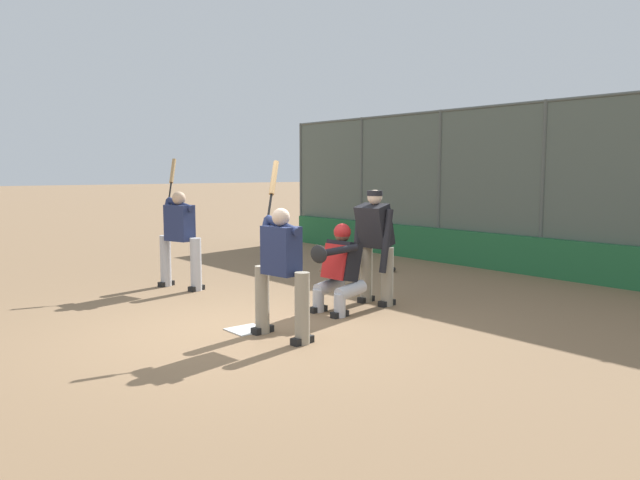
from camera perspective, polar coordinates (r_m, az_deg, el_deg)
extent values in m
plane|color=#846647|center=(7.71, -6.64, -8.19)|extent=(160.00, 160.00, 0.00)
cube|color=white|center=(7.71, -6.64, -8.15)|extent=(0.43, 0.43, 0.01)
cylinder|color=#515651|center=(12.14, 19.70, 4.44)|extent=(0.08, 0.08, 3.21)
cylinder|color=#515651|center=(13.57, 10.86, 4.86)|extent=(0.08, 0.08, 3.21)
cylinder|color=#515651|center=(15.26, 3.83, 5.11)|extent=(0.08, 0.08, 3.21)
cylinder|color=#515651|center=(17.12, -1.74, 5.26)|extent=(0.08, 0.08, 3.21)
cube|color=#515B51|center=(12.14, 19.70, 4.44)|extent=(14.62, 0.01, 3.21)
cylinder|color=#515651|center=(12.20, 19.98, 11.84)|extent=(14.62, 0.06, 0.06)
cube|color=#236638|center=(12.16, 19.23, -1.45)|extent=(14.32, 0.18, 0.71)
cube|color=slate|center=(14.64, 19.43, -1.35)|extent=(10.23, 1.95, 0.12)
cube|color=slate|center=(14.15, 18.29, -0.91)|extent=(10.23, 0.55, 0.44)
cube|color=#B7BABC|center=(14.13, 18.33, 0.14)|extent=(10.23, 0.24, 0.08)
cube|color=slate|center=(14.60, 19.48, -0.11)|extent=(10.23, 0.55, 0.76)
cube|color=#B7BABC|center=(14.56, 19.54, 1.54)|extent=(10.23, 0.24, 0.08)
cube|color=slate|center=(15.05, 20.60, 0.65)|extent=(10.23, 0.55, 1.08)
cube|color=#B7BABC|center=(15.01, 20.69, 2.85)|extent=(10.23, 0.24, 0.08)
cylinder|color=gray|center=(6.99, -1.64, -6.26)|extent=(0.17, 0.17, 0.81)
cube|color=black|center=(7.08, -1.63, -9.15)|extent=(0.14, 0.29, 0.08)
cylinder|color=gray|center=(7.47, -5.31, -5.45)|extent=(0.17, 0.17, 0.81)
cube|color=black|center=(7.55, -5.28, -8.17)|extent=(0.14, 0.29, 0.08)
cube|color=navy|center=(7.12, -3.57, -0.97)|extent=(0.47, 0.31, 0.56)
sphere|color=beige|center=(7.08, -3.59, 2.10)|extent=(0.21, 0.21, 0.21)
cylinder|color=navy|center=(7.11, -3.47, 1.35)|extent=(0.57, 0.12, 0.21)
cylinder|color=navy|center=(7.31, -4.90, 1.48)|extent=(0.14, 0.16, 0.16)
sphere|color=black|center=(7.32, -4.79, 1.95)|extent=(0.04, 0.04, 0.04)
cylinder|color=black|center=(7.40, -4.62, 3.09)|extent=(0.15, 0.17, 0.30)
cylinder|color=tan|center=(7.60, -4.24, 5.69)|extent=(0.25, 0.27, 0.42)
cylinder|color=#B7B7BC|center=(8.29, 1.81, -6.01)|extent=(0.16, 0.16, 0.31)
cylinder|color=#B7B7BC|center=(8.39, 2.82, -4.62)|extent=(0.21, 0.48, 0.24)
cube|color=black|center=(8.31, 1.81, -6.80)|extent=(0.12, 0.27, 0.08)
cylinder|color=#B7B7BC|center=(8.58, -0.15, -5.57)|extent=(0.16, 0.16, 0.31)
cylinder|color=#B7B7BC|center=(8.69, 0.84, -4.24)|extent=(0.21, 0.48, 0.24)
cube|color=black|center=(8.61, -0.15, -6.33)|extent=(0.12, 0.27, 0.08)
cube|color=black|center=(8.51, 2.04, -1.89)|extent=(0.48, 0.39, 0.57)
cube|color=#B21E1E|center=(8.40, 1.31, -1.99)|extent=(0.42, 0.16, 0.47)
sphere|color=brown|center=(8.46, 2.05, 0.50)|extent=(0.21, 0.21, 0.21)
sphere|color=#B21E1E|center=(8.46, 2.05, 0.74)|extent=(0.23, 0.23, 0.23)
cylinder|color=black|center=(8.19, 1.65, -0.98)|extent=(0.27, 0.55, 0.16)
ellipsoid|color=black|center=(8.10, -0.12, -1.31)|extent=(0.31, 0.12, 0.24)
cylinder|color=brown|center=(8.70, 0.77, -1.53)|extent=(0.11, 0.32, 0.46)
cylinder|color=gray|center=(8.97, 6.16, -3.35)|extent=(0.18, 0.18, 0.85)
cube|color=black|center=(9.04, 6.13, -5.75)|extent=(0.14, 0.29, 0.08)
cylinder|color=gray|center=(9.21, 4.25, -3.08)|extent=(0.18, 0.18, 0.85)
cube|color=black|center=(9.28, 4.23, -5.42)|extent=(0.14, 0.29, 0.08)
cube|color=black|center=(8.95, 5.00, 1.32)|extent=(0.50, 0.45, 0.65)
sphere|color=beige|center=(8.93, 5.03, 3.91)|extent=(0.21, 0.21, 0.21)
cylinder|color=black|center=(8.93, 5.03, 4.29)|extent=(0.22, 0.22, 0.07)
cylinder|color=black|center=(8.76, 6.08, -0.10)|extent=(0.12, 0.23, 0.90)
cylinder|color=black|center=(9.09, 3.45, 0.17)|extent=(0.17, 0.25, 0.90)
cylinder|color=#B7B7BC|center=(10.24, -11.28, -2.21)|extent=(0.18, 0.18, 0.86)
cube|color=black|center=(10.30, -11.23, -4.34)|extent=(0.19, 0.30, 0.08)
cylinder|color=#B7B7BC|center=(10.76, -13.93, -1.86)|extent=(0.18, 0.18, 0.86)
cube|color=black|center=(10.82, -13.88, -3.90)|extent=(0.19, 0.30, 0.08)
cube|color=navy|center=(10.42, -12.73, 1.53)|extent=(0.52, 0.39, 0.59)
sphere|color=tan|center=(10.40, -12.78, 3.74)|extent=(0.22, 0.22, 0.22)
cylinder|color=navy|center=(10.42, -12.68, 3.20)|extent=(0.61, 0.22, 0.22)
cylinder|color=navy|center=(10.63, -13.72, 3.24)|extent=(0.16, 0.17, 0.16)
sphere|color=black|center=(10.65, -13.65, 3.58)|extent=(0.04, 0.04, 0.04)
cylinder|color=black|center=(10.73, -13.55, 4.36)|extent=(0.17, 0.15, 0.30)
cylinder|color=tan|center=(10.93, -13.32, 6.16)|extent=(0.28, 0.25, 0.43)
sphere|color=black|center=(14.64, 3.78, -1.11)|extent=(0.04, 0.04, 0.04)
cylinder|color=black|center=(14.48, 3.67, -1.19)|extent=(0.22, 0.28, 0.03)
cylinder|color=#B7BCC1|center=(14.10, 3.39, -1.39)|extent=(0.33, 0.40, 0.07)
ellipsoid|color=black|center=(12.08, 6.34, -2.62)|extent=(0.31, 0.20, 0.11)
ellipsoid|color=black|center=(12.08, 5.74, -2.64)|extent=(0.11, 0.09, 0.09)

